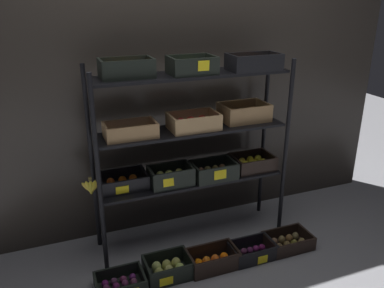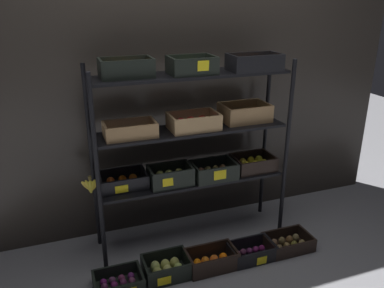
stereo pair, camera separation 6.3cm
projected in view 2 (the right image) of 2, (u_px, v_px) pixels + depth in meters
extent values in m
plane|color=gray|center=(192.00, 236.00, 3.22)|extent=(10.00, 10.00, 0.00)
cube|color=#2D2823|center=(176.00, 81.00, 3.11)|extent=(3.84, 0.12, 2.41)
cylinder|color=black|center=(98.00, 180.00, 2.59)|extent=(0.03, 0.03, 1.42)
cylinder|color=black|center=(286.00, 152.00, 3.05)|extent=(0.03, 0.03, 1.42)
cylinder|color=black|center=(92.00, 161.00, 2.88)|extent=(0.03, 0.03, 1.42)
cylinder|color=black|center=(265.00, 138.00, 3.34)|extent=(0.03, 0.03, 1.42)
cube|color=black|center=(192.00, 180.00, 3.04)|extent=(1.40, 0.30, 0.02)
cube|color=black|center=(192.00, 130.00, 2.89)|extent=(1.40, 0.30, 0.02)
cube|color=black|center=(192.00, 75.00, 2.75)|extent=(1.40, 0.30, 0.02)
cube|color=black|center=(123.00, 186.00, 2.91)|extent=(0.34, 0.24, 0.01)
cube|color=black|center=(126.00, 186.00, 2.79)|extent=(0.34, 0.02, 0.09)
cube|color=black|center=(120.00, 173.00, 2.99)|extent=(0.34, 0.02, 0.09)
cube|color=black|center=(100.00, 183.00, 2.84)|extent=(0.02, 0.21, 0.09)
cube|color=black|center=(145.00, 176.00, 2.94)|extent=(0.02, 0.21, 0.09)
sphere|color=orange|center=(112.00, 185.00, 2.84)|extent=(0.06, 0.06, 0.06)
sphere|color=orange|center=(124.00, 184.00, 2.86)|extent=(0.06, 0.06, 0.06)
sphere|color=orange|center=(135.00, 182.00, 2.89)|extent=(0.06, 0.06, 0.06)
sphere|color=orange|center=(110.00, 181.00, 2.90)|extent=(0.06, 0.06, 0.06)
sphere|color=orange|center=(122.00, 179.00, 2.92)|extent=(0.06, 0.06, 0.06)
sphere|color=orange|center=(133.00, 178.00, 2.95)|extent=(0.06, 0.06, 0.06)
cube|color=yellow|center=(122.00, 189.00, 2.77)|extent=(0.09, 0.01, 0.06)
cube|color=black|center=(170.00, 183.00, 2.95)|extent=(0.32, 0.20, 0.01)
cube|color=black|center=(174.00, 180.00, 2.84)|extent=(0.32, 0.02, 0.13)
cube|color=black|center=(167.00, 170.00, 3.00)|extent=(0.32, 0.02, 0.13)
cube|color=black|center=(151.00, 178.00, 2.87)|extent=(0.02, 0.17, 0.13)
cube|color=black|center=(189.00, 172.00, 2.97)|extent=(0.02, 0.17, 0.13)
ellipsoid|color=tan|center=(162.00, 180.00, 2.88)|extent=(0.07, 0.07, 0.09)
ellipsoid|color=tan|center=(172.00, 178.00, 2.91)|extent=(0.07, 0.07, 0.09)
ellipsoid|color=tan|center=(181.00, 176.00, 2.93)|extent=(0.07, 0.07, 0.09)
ellipsoid|color=#B0B74D|center=(160.00, 177.00, 2.93)|extent=(0.07, 0.07, 0.09)
ellipsoid|color=#ADBB53|center=(169.00, 176.00, 2.95)|extent=(0.07, 0.07, 0.09)
ellipsoid|color=#B9B94D|center=(179.00, 174.00, 2.97)|extent=(0.07, 0.07, 0.09)
cube|color=yellow|center=(168.00, 182.00, 2.82)|extent=(0.08, 0.01, 0.06)
cube|color=black|center=(213.00, 176.00, 3.05)|extent=(0.33, 0.23, 0.01)
cube|color=black|center=(219.00, 175.00, 2.94)|extent=(0.33, 0.02, 0.11)
cube|color=black|center=(208.00, 164.00, 3.12)|extent=(0.33, 0.02, 0.11)
cube|color=black|center=(194.00, 172.00, 2.98)|extent=(0.02, 0.20, 0.11)
cube|color=black|center=(232.00, 166.00, 3.08)|extent=(0.02, 0.20, 0.11)
ellipsoid|color=brown|center=(204.00, 175.00, 2.98)|extent=(0.05, 0.05, 0.07)
ellipsoid|color=brown|center=(212.00, 174.00, 3.00)|extent=(0.05, 0.05, 0.07)
ellipsoid|color=brown|center=(220.00, 173.00, 3.01)|extent=(0.05, 0.05, 0.07)
ellipsoid|color=brown|center=(227.00, 172.00, 3.04)|extent=(0.05, 0.05, 0.07)
ellipsoid|color=brown|center=(201.00, 171.00, 3.04)|extent=(0.05, 0.05, 0.07)
ellipsoid|color=brown|center=(208.00, 170.00, 3.06)|extent=(0.05, 0.05, 0.07)
ellipsoid|color=brown|center=(216.00, 169.00, 3.08)|extent=(0.05, 0.05, 0.07)
ellipsoid|color=brown|center=(222.00, 168.00, 3.10)|extent=(0.05, 0.05, 0.07)
cube|color=yellow|center=(220.00, 175.00, 2.93)|extent=(0.10, 0.01, 0.07)
cube|color=black|center=(253.00, 168.00, 3.20)|extent=(0.33, 0.25, 0.01)
cube|color=black|center=(260.00, 167.00, 3.08)|extent=(0.33, 0.02, 0.10)
cube|color=black|center=(246.00, 157.00, 3.28)|extent=(0.33, 0.02, 0.10)
cube|color=black|center=(236.00, 164.00, 3.13)|extent=(0.02, 0.21, 0.10)
cube|color=black|center=(270.00, 159.00, 3.23)|extent=(0.02, 0.21, 0.10)
ellipsoid|color=yellow|center=(246.00, 166.00, 3.13)|extent=(0.06, 0.06, 0.08)
ellipsoid|color=yellow|center=(255.00, 165.00, 3.15)|extent=(0.06, 0.06, 0.08)
ellipsoid|color=yellow|center=(264.00, 164.00, 3.17)|extent=(0.06, 0.06, 0.08)
ellipsoid|color=yellow|center=(243.00, 163.00, 3.19)|extent=(0.06, 0.06, 0.08)
ellipsoid|color=yellow|center=(251.00, 161.00, 3.22)|extent=(0.06, 0.06, 0.08)
ellipsoid|color=yellow|center=(259.00, 160.00, 3.24)|extent=(0.06, 0.06, 0.08)
cube|color=#A87F51|center=(130.00, 136.00, 2.73)|extent=(0.36, 0.21, 0.01)
cube|color=#A87F51|center=(133.00, 133.00, 2.62)|extent=(0.36, 0.02, 0.09)
cube|color=#A87F51|center=(127.00, 124.00, 2.79)|extent=(0.36, 0.02, 0.09)
cube|color=#A87F51|center=(105.00, 131.00, 2.65)|extent=(0.02, 0.17, 0.09)
cube|color=#A87F51|center=(154.00, 126.00, 2.76)|extent=(0.02, 0.17, 0.09)
sphere|color=#6C305C|center=(115.00, 135.00, 2.65)|extent=(0.05, 0.05, 0.05)
sphere|color=#5C2C58|center=(123.00, 134.00, 2.67)|extent=(0.05, 0.05, 0.05)
sphere|color=#61244D|center=(131.00, 133.00, 2.69)|extent=(0.05, 0.05, 0.05)
sphere|color=#642747|center=(139.00, 132.00, 2.71)|extent=(0.05, 0.05, 0.05)
sphere|color=#601751|center=(147.00, 131.00, 2.72)|extent=(0.05, 0.05, 0.05)
sphere|color=#632354|center=(113.00, 132.00, 2.71)|extent=(0.05, 0.05, 0.05)
sphere|color=#592059|center=(122.00, 131.00, 2.73)|extent=(0.05, 0.05, 0.05)
sphere|color=#6C1A4E|center=(129.00, 130.00, 2.74)|extent=(0.05, 0.05, 0.05)
sphere|color=#56194C|center=(137.00, 129.00, 2.76)|extent=(0.05, 0.05, 0.05)
sphere|color=#5A2347|center=(145.00, 128.00, 2.78)|extent=(0.05, 0.05, 0.05)
cube|color=tan|center=(194.00, 128.00, 2.88)|extent=(0.36, 0.23, 0.01)
cube|color=tan|center=(199.00, 125.00, 2.76)|extent=(0.36, 0.02, 0.10)
cube|color=tan|center=(189.00, 116.00, 2.95)|extent=(0.36, 0.02, 0.10)
cube|color=tan|center=(171.00, 123.00, 2.80)|extent=(0.02, 0.20, 0.10)
cube|color=tan|center=(215.00, 118.00, 2.91)|extent=(0.02, 0.20, 0.10)
sphere|color=red|center=(183.00, 125.00, 2.81)|extent=(0.07, 0.07, 0.07)
sphere|color=red|center=(195.00, 124.00, 2.84)|extent=(0.07, 0.07, 0.07)
sphere|color=red|center=(206.00, 122.00, 2.86)|extent=(0.07, 0.07, 0.07)
sphere|color=red|center=(181.00, 123.00, 2.86)|extent=(0.07, 0.07, 0.07)
sphere|color=red|center=(191.00, 121.00, 2.90)|extent=(0.07, 0.07, 0.07)
sphere|color=red|center=(202.00, 120.00, 2.92)|extent=(0.07, 0.07, 0.07)
cube|color=#A87F51|center=(244.00, 120.00, 3.07)|extent=(0.36, 0.25, 0.01)
cube|color=#A87F51|center=(252.00, 116.00, 2.94)|extent=(0.36, 0.02, 0.12)
cube|color=#A87F51|center=(238.00, 107.00, 3.15)|extent=(0.36, 0.02, 0.12)
cube|color=#A87F51|center=(224.00, 114.00, 2.99)|extent=(0.02, 0.22, 0.12)
cube|color=#A87F51|center=(265.00, 109.00, 3.10)|extent=(0.02, 0.22, 0.12)
sphere|color=gold|center=(237.00, 117.00, 2.99)|extent=(0.07, 0.07, 0.07)
sphere|color=#D2C957|center=(247.00, 116.00, 3.02)|extent=(0.07, 0.07, 0.07)
sphere|color=#D5C44A|center=(257.00, 114.00, 3.05)|extent=(0.07, 0.07, 0.07)
sphere|color=#D6C558|center=(233.00, 114.00, 3.06)|extent=(0.07, 0.07, 0.07)
sphere|color=gold|center=(243.00, 113.00, 3.09)|extent=(0.07, 0.07, 0.07)
sphere|color=gold|center=(252.00, 112.00, 3.11)|extent=(0.07, 0.07, 0.07)
cube|color=black|center=(127.00, 76.00, 2.61)|extent=(0.35, 0.21, 0.01)
cube|color=black|center=(129.00, 69.00, 2.50)|extent=(0.35, 0.02, 0.11)
cube|color=black|center=(123.00, 64.00, 2.67)|extent=(0.35, 0.02, 0.11)
cube|color=black|center=(100.00, 68.00, 2.53)|extent=(0.02, 0.18, 0.11)
cube|color=black|center=(151.00, 65.00, 2.64)|extent=(0.02, 0.18, 0.11)
sphere|color=orange|center=(115.00, 71.00, 2.54)|extent=(0.07, 0.07, 0.07)
sphere|color=orange|center=(128.00, 70.00, 2.57)|extent=(0.07, 0.07, 0.07)
sphere|color=orange|center=(140.00, 70.00, 2.59)|extent=(0.07, 0.07, 0.07)
sphere|color=orange|center=(114.00, 70.00, 2.59)|extent=(0.07, 0.07, 0.07)
sphere|color=orange|center=(125.00, 69.00, 2.61)|extent=(0.07, 0.07, 0.07)
sphere|color=orange|center=(137.00, 68.00, 2.64)|extent=(0.07, 0.07, 0.07)
cube|color=black|center=(192.00, 73.00, 2.72)|extent=(0.32, 0.22, 0.01)
cube|color=black|center=(197.00, 67.00, 2.61)|extent=(0.32, 0.02, 0.11)
cube|color=black|center=(187.00, 62.00, 2.79)|extent=(0.32, 0.02, 0.11)
cube|color=black|center=(171.00, 65.00, 2.65)|extent=(0.02, 0.19, 0.11)
cube|color=black|center=(212.00, 63.00, 2.75)|extent=(0.02, 0.19, 0.11)
sphere|color=#88C135|center=(185.00, 68.00, 2.66)|extent=(0.07, 0.07, 0.07)
sphere|color=#97C430|center=(201.00, 67.00, 2.70)|extent=(0.07, 0.07, 0.07)
sphere|color=#92C048|center=(184.00, 66.00, 2.72)|extent=(0.07, 0.07, 0.07)
sphere|color=#8FB341|center=(197.00, 66.00, 2.75)|extent=(0.07, 0.07, 0.07)
cube|color=yellow|center=(203.00, 66.00, 2.61)|extent=(0.08, 0.01, 0.07)
cube|color=black|center=(254.00, 69.00, 2.85)|extent=(0.38, 0.21, 0.01)
cube|color=black|center=(261.00, 63.00, 2.74)|extent=(0.38, 0.02, 0.11)
cube|color=black|center=(248.00, 59.00, 2.91)|extent=(0.38, 0.02, 0.11)
cube|color=black|center=(232.00, 62.00, 2.77)|extent=(0.02, 0.18, 0.11)
cube|color=black|center=(277.00, 60.00, 2.88)|extent=(0.02, 0.18, 0.11)
sphere|color=orange|center=(242.00, 66.00, 2.77)|extent=(0.06, 0.06, 0.06)
sphere|color=orange|center=(252.00, 65.00, 2.80)|extent=(0.06, 0.06, 0.06)
sphere|color=orange|center=(260.00, 65.00, 2.82)|extent=(0.06, 0.06, 0.06)
sphere|color=orange|center=(270.00, 64.00, 2.84)|extent=(0.06, 0.06, 0.06)
sphere|color=orange|center=(239.00, 64.00, 2.83)|extent=(0.06, 0.06, 0.06)
sphere|color=orange|center=(248.00, 64.00, 2.84)|extent=(0.06, 0.06, 0.06)
sphere|color=orange|center=(257.00, 63.00, 2.87)|extent=(0.06, 0.06, 0.06)
sphere|color=orange|center=(265.00, 63.00, 2.90)|extent=(0.06, 0.06, 0.06)
cylinder|color=brown|center=(90.00, 178.00, 2.75)|extent=(0.02, 0.02, 0.02)
ellipsoid|color=yellow|center=(87.00, 186.00, 2.77)|extent=(0.09, 0.03, 0.10)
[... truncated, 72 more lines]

